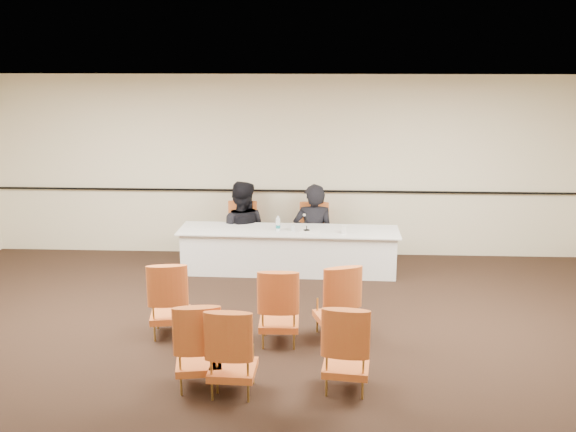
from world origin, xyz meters
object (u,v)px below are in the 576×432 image
(panel_table, at_px, (289,251))
(microphone, at_px, (307,223))
(aud_chair_front_right, at_px, (337,300))
(panelist_main, at_px, (314,239))
(drinking_glass, at_px, (293,228))
(panelist_main_chair, at_px, (314,234))
(aud_chair_back_mid, at_px, (232,349))
(aud_chair_back_left, at_px, (198,343))
(panelist_second_chair, at_px, (241,232))
(water_bottle, at_px, (278,223))
(panelist_second, at_px, (241,235))
(aud_chair_back_right, at_px, (347,346))
(aud_chair_front_mid, at_px, (279,305))
(aud_chair_front_left, at_px, (170,298))
(coffee_cup, at_px, (344,230))

(panel_table, distance_m, microphone, 0.54)
(panel_table, height_order, aud_chair_front_right, aud_chair_front_right)
(panelist_main, relative_size, drinking_glass, 18.46)
(panelist_main_chair, distance_m, aud_chair_back_mid, 4.28)
(microphone, distance_m, aud_chair_back_left, 3.69)
(panelist_second_chair, bearing_deg, water_bottle, -41.88)
(microphone, bearing_deg, aud_chair_back_left, -123.17)
(panelist_second_chair, height_order, drinking_glass, panelist_second_chair)
(panelist_second, xyz_separation_m, aud_chair_back_right, (1.56, -4.12, 0.05))
(drinking_glass, distance_m, aud_chair_back_mid, 3.67)
(panelist_second, relative_size, aud_chair_front_mid, 1.90)
(panelist_main_chair, relative_size, water_bottle, 4.08)
(microphone, distance_m, aud_chair_front_mid, 2.52)
(aud_chair_front_right, xyz_separation_m, aud_chair_back_right, (0.07, -1.23, 0.00))
(aud_chair_back_left, bearing_deg, panelist_main_chair, 65.15)
(panelist_second_chair, relative_size, aud_chair_front_mid, 1.00)
(panelist_second, distance_m, aud_chair_back_mid, 4.26)
(panelist_main_chair, height_order, aud_chair_front_left, same)
(panelist_main_chair, xyz_separation_m, aud_chair_front_mid, (-0.38, -3.05, 0.00))
(aud_chair_back_mid, bearing_deg, panelist_main_chair, 81.73)
(water_bottle, bearing_deg, aud_chair_back_mid, -93.58)
(water_bottle, distance_m, drinking_glass, 0.24)
(panelist_main_chair, bearing_deg, panel_table, -125.33)
(aud_chair_front_right, distance_m, aud_chair_back_mid, 1.73)
(aud_chair_front_left, relative_size, aud_chair_back_right, 1.00)
(aud_chair_back_left, distance_m, aud_chair_back_mid, 0.38)
(coffee_cup, xyz_separation_m, aud_chair_back_right, (-0.09, -3.39, -0.27))
(drinking_glass, relative_size, aud_chair_front_right, 0.11)
(panelist_main_chair, xyz_separation_m, aud_chair_front_right, (0.30, -2.86, 0.00))
(aud_chair_back_left, bearing_deg, panelist_main, 65.15)
(water_bottle, xyz_separation_m, drinking_glass, (0.23, -0.00, -0.07))
(panelist_main, distance_m, aud_chair_front_right, 2.88)
(aud_chair_front_mid, bearing_deg, aud_chair_back_mid, -109.75)
(microphone, xyz_separation_m, coffee_cup, (0.57, -0.13, -0.06))
(panelist_second, bearing_deg, panel_table, 149.97)
(drinking_glass, height_order, aud_chair_back_left, aud_chair_back_left)
(microphone, distance_m, aud_chair_front_left, 2.84)
(panelist_main, relative_size, panelist_second, 1.02)
(panelist_second, height_order, water_bottle, panelist_second)
(panelist_main_chair, distance_m, aud_chair_back_left, 4.25)
(panelist_main, distance_m, water_bottle, 0.90)
(drinking_glass, xyz_separation_m, aud_chair_back_right, (0.68, -3.51, -0.25))
(aud_chair_front_mid, xyz_separation_m, aud_chair_back_right, (0.75, -1.04, 0.00))
(panelist_second_chair, bearing_deg, panelist_second, 0.00)
(panelist_second, xyz_separation_m, panelist_second_chair, (0.00, 0.00, 0.05))
(aud_chair_front_mid, height_order, aud_chair_front_right, same)
(microphone, distance_m, aud_chair_back_right, 3.57)
(panel_table, relative_size, aud_chair_front_left, 3.58)
(panel_table, xyz_separation_m, coffee_cup, (0.84, -0.18, 0.40))
(aud_chair_front_left, bearing_deg, aud_chair_front_mid, -15.49)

